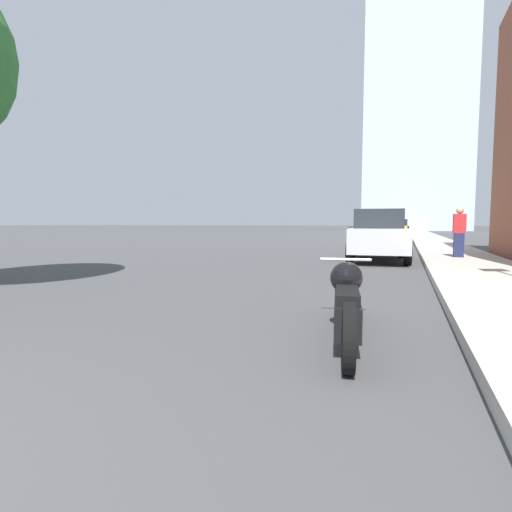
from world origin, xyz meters
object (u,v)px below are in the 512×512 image
Objects in this scene: parked_car_silver at (378,235)px; pedestrian at (459,232)px; parked_car_blue at (397,227)px; parked_car_white at (398,226)px; motorcycle at (346,302)px; parked_car_yellow at (391,230)px; parked_car_black at (398,228)px.

pedestrian reaches higher than parked_car_silver.
parked_car_white is (0.00, 10.34, 0.04)m from parked_car_blue.
motorcycle is 9.19m from parked_car_silver.
motorcycle is 20.38m from parked_car_yellow.
parked_car_blue is 2.52× the size of pedestrian.
motorcycle is 9.83m from pedestrian.
motorcycle is at bearing -102.68° from pedestrian.
pedestrian is (2.39, -33.43, 0.13)m from parked_car_blue.
parked_car_yellow is 1.00× the size of parked_car_blue.
parked_car_white reaches higher than parked_car_yellow.
parked_car_black is 11.27m from parked_car_blue.
pedestrian is (2.15, 9.58, 0.56)m from motorcycle.
parked_car_blue is (0.00, 33.83, -0.02)m from parked_car_silver.
parked_car_yellow reaches higher than parked_car_black.
pedestrian is at bearing -89.30° from parked_car_blue.
parked_car_silver is at bearing -170.50° from pedestrian.
parked_car_blue is 10.34m from parked_car_white.
parked_car_yellow is (0.07, 11.20, -0.01)m from parked_car_silver.
pedestrian reaches higher than motorcycle.
parked_car_silver is at bearing -91.20° from parked_car_yellow.
parked_car_white is at bearing 93.12° from pedestrian.
parked_car_black is at bearing 85.33° from parked_car_silver.
motorcycle is 43.01m from parked_car_blue.
parked_car_black is at bearing 95.44° from pedestrian.
parked_car_silver is at bearing -91.01° from parked_car_black.
parked_car_yellow is at bearing 85.67° from parked_car_silver.
parked_car_silver is 2.79× the size of pedestrian.
parked_car_black is (0.21, 11.36, -0.04)m from parked_car_yellow.
parked_car_silver is 0.96× the size of parked_car_white.
parked_car_white reaches higher than parked_car_black.
parked_car_silver reaches higher than parked_car_blue.
parked_car_yellow is at bearing 102.11° from pedestrian.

